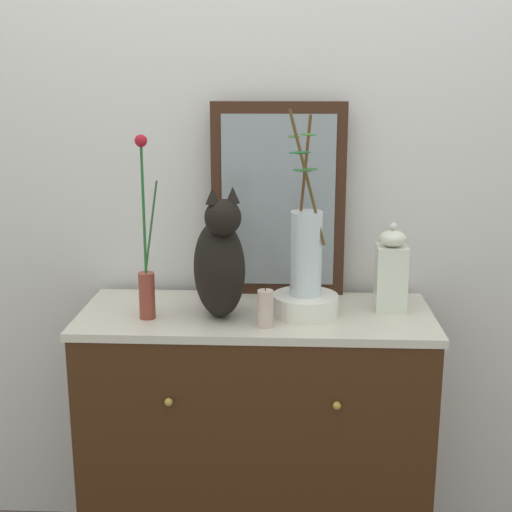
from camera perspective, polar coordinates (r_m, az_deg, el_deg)
name	(u,v)px	position (r m, az deg, el deg)	size (l,w,h in m)	color
wall_back	(260,173)	(2.41, 0.34, 6.73)	(4.40, 0.08, 2.60)	silver
sideboard	(256,443)	(2.39, 0.00, -14.86)	(1.10, 0.47, 0.90)	#3D2210
mirror_leaning	(278,201)	(2.32, 1.80, 4.49)	(0.44, 0.03, 0.64)	#3B2013
cat_sitting	(219,263)	(2.12, -2.96, -0.55)	(0.21, 0.41, 0.41)	black
vase_slim_green	(146,273)	(2.14, -8.84, -1.34)	(0.07, 0.05, 0.55)	brown
bowl_porcelain	(305,304)	(2.18, 3.98, -3.91)	(0.20, 0.20, 0.06)	white
vase_glass_clear	(306,248)	(2.13, 4.05, 0.62)	(0.13, 0.26, 0.56)	silver
jar_lidded_porcelain	(391,271)	(2.23, 10.83, -1.22)	(0.09, 0.09, 0.28)	silver
candle_pillar	(265,309)	(2.06, 0.76, -4.26)	(0.05, 0.05, 0.12)	beige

